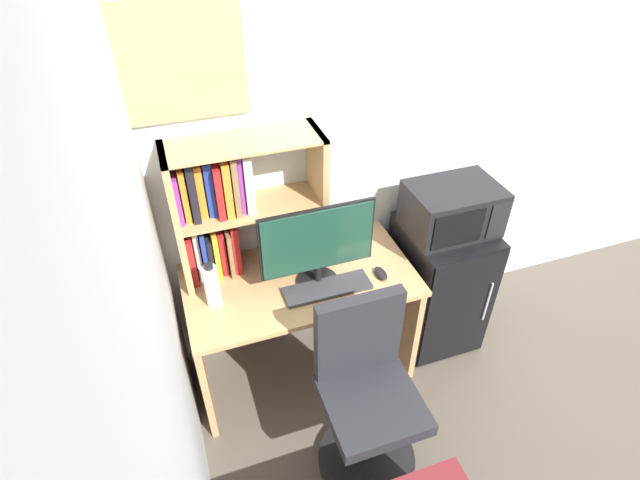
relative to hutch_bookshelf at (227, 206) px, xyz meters
name	(u,v)px	position (x,y,z in m)	size (l,w,h in m)	color
wall_back	(505,114)	(1.65, 0.14, 0.18)	(6.40, 0.04, 2.60)	silver
desk	(301,308)	(0.30, -0.20, -0.61)	(1.20, 0.65, 0.73)	tan
hutch_bookshelf	(227,206)	(0.00, 0.00, 0.00)	(0.74, 0.27, 0.73)	tan
monitor	(318,244)	(0.38, -0.26, -0.14)	(0.58, 0.21, 0.46)	black
keyboard	(327,288)	(0.41, -0.33, -0.38)	(0.45, 0.14, 0.02)	#333338
computer_mouse	(381,273)	(0.71, -0.32, -0.37)	(0.06, 0.11, 0.03)	black
water_bottle	(212,286)	(-0.15, -0.24, -0.27)	(0.08, 0.08, 0.25)	silver
mini_fridge	(438,283)	(1.18, -0.19, -0.71)	(0.46, 0.54, 0.83)	black
microwave	(452,209)	(1.18, -0.18, -0.16)	(0.49, 0.35, 0.27)	black
desk_chair	(366,400)	(0.43, -0.81, -0.68)	(0.50, 0.50, 0.99)	black
wall_corkboard	(176,63)	(-0.11, 0.11, 0.67)	(0.58, 0.02, 0.50)	tan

